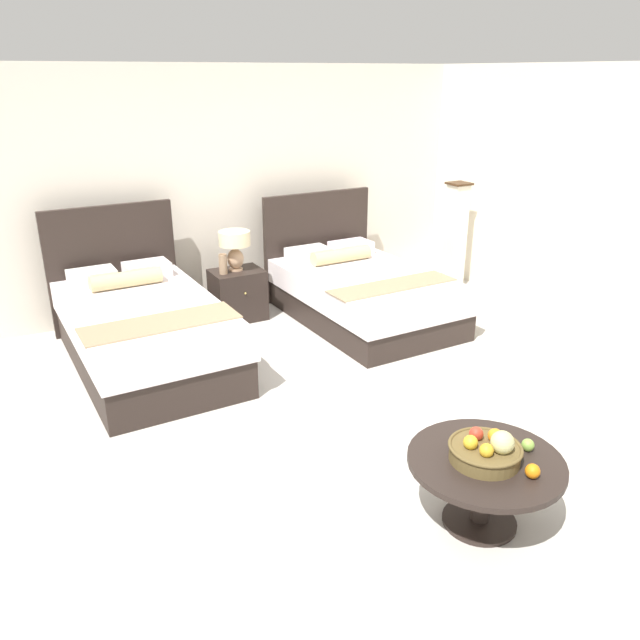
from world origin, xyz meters
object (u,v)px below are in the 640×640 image
at_px(bed_near_window, 144,329).
at_px(table_lamp, 235,245).
at_px(loose_apple, 528,445).
at_px(loose_orange, 533,471).
at_px(nightstand, 238,295).
at_px(vase, 223,264).
at_px(fruit_bowl, 486,450).
at_px(coffee_table, 485,473).
at_px(floor_lamp_corner, 455,236).
at_px(bed_near_corner, 361,292).

relative_size(bed_near_window, table_lamp, 5.34).
bearing_deg(loose_apple, bed_near_window, 113.93).
xyz_separation_m(table_lamp, loose_orange, (0.09, -4.04, -0.33)).
bearing_deg(loose_apple, nightstand, 93.99).
relative_size(bed_near_window, vase, 10.59).
distance_m(vase, fruit_bowl, 3.75).
xyz_separation_m(coffee_table, floor_lamp_corner, (2.71, 3.53, 0.29)).
xyz_separation_m(coffee_table, loose_apple, (0.26, -0.05, 0.13)).
relative_size(nightstand, vase, 2.55).
xyz_separation_m(fruit_bowl, floor_lamp_corner, (2.73, 3.55, 0.12)).
bearing_deg(floor_lamp_corner, nightstand, 174.94).
xyz_separation_m(bed_near_corner, table_lamp, (-1.15, 0.65, 0.51)).
relative_size(coffee_table, loose_apple, 12.00).
xyz_separation_m(bed_near_corner, nightstand, (-1.15, 0.63, -0.03)).
relative_size(fruit_bowl, floor_lamp_corner, 0.32).
bearing_deg(table_lamp, fruit_bowl, -90.26).
bearing_deg(vase, loose_orange, -86.35).
bearing_deg(loose_orange, nightstand, 91.34).
relative_size(bed_near_window, coffee_table, 2.51).
distance_m(table_lamp, loose_apple, 3.87).
distance_m(vase, coffee_table, 3.75).
xyz_separation_m(table_lamp, floor_lamp_corner, (2.71, -0.26, -0.18)).
bearing_deg(floor_lamp_corner, table_lamp, 174.52).
bearing_deg(bed_near_corner, fruit_bowl, -110.23).
bearing_deg(bed_near_window, loose_apple, -66.07).
xyz_separation_m(nightstand, coffee_table, (0.00, -3.77, 0.08)).
relative_size(nightstand, fruit_bowl, 1.30).
bearing_deg(floor_lamp_corner, fruit_bowl, -127.62).
height_order(bed_near_window, bed_near_corner, bed_near_window).
xyz_separation_m(bed_near_window, vase, (0.99, 0.59, 0.31)).
bearing_deg(bed_near_corner, loose_orange, -107.21).
relative_size(table_lamp, floor_lamp_corner, 0.33).
distance_m(table_lamp, fruit_bowl, 3.82).
distance_m(bed_near_corner, loose_orange, 3.56).
relative_size(nightstand, table_lamp, 1.29).
height_order(bed_near_corner, loose_orange, bed_near_corner).
height_order(bed_near_window, fruit_bowl, bed_near_window).
bearing_deg(vase, nightstand, 14.04).
relative_size(bed_near_window, loose_apple, 30.06).
bearing_deg(bed_near_corner, loose_apple, -105.40).
height_order(nightstand, loose_apple, nightstand).
distance_m(bed_near_window, floor_lamp_corner, 3.90).
xyz_separation_m(vase, loose_orange, (0.25, -3.98, -0.16)).
xyz_separation_m(bed_near_window, fruit_bowl, (1.13, -3.16, 0.18)).
xyz_separation_m(table_lamp, loose_apple, (0.27, -3.84, -0.33)).
bearing_deg(loose_orange, loose_apple, 49.47).
distance_m(table_lamp, loose_orange, 4.06).
relative_size(nightstand, coffee_table, 0.60).
relative_size(bed_near_window, loose_orange, 27.38).
relative_size(bed_near_corner, nightstand, 3.91).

